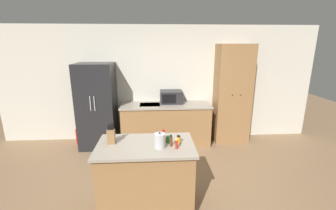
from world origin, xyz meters
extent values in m
plane|color=#846647|center=(0.00, 0.00, 0.00)|extent=(14.00, 14.00, 0.00)
cube|color=beige|center=(0.00, 2.33, 1.30)|extent=(7.20, 0.06, 2.60)
cube|color=black|center=(-1.33, 1.95, 0.91)|extent=(0.76, 0.70, 1.81)
cylinder|color=silver|center=(-1.37, 1.59, 1.05)|extent=(0.02, 0.02, 0.30)
cylinder|color=silver|center=(-1.29, 1.59, 1.05)|extent=(0.02, 0.02, 0.30)
cube|color=olive|center=(0.14, 1.98, 0.44)|extent=(1.92, 0.65, 0.88)
cube|color=gray|center=(0.14, 1.98, 0.90)|extent=(1.96, 0.69, 0.03)
cube|color=#9EA0A3|center=(-0.20, 1.98, 0.91)|extent=(0.44, 0.34, 0.01)
cube|color=olive|center=(1.64, 2.05, 1.10)|extent=(0.76, 0.50, 2.20)
sphere|color=black|center=(1.55, 1.78, 1.14)|extent=(0.02, 0.02, 0.02)
sphere|color=black|center=(1.73, 1.78, 1.14)|extent=(0.02, 0.02, 0.02)
cube|color=olive|center=(-0.23, -0.08, 0.44)|extent=(1.21, 0.70, 0.89)
cube|color=gray|center=(-0.23, -0.08, 0.90)|extent=(1.27, 0.76, 0.03)
cube|color=#232326|center=(0.27, 2.09, 1.05)|extent=(0.49, 0.38, 0.28)
cube|color=black|center=(0.21, 1.90, 1.05)|extent=(0.29, 0.01, 0.19)
cube|color=olive|center=(-0.67, -0.02, 1.02)|extent=(0.10, 0.07, 0.19)
cylinder|color=black|center=(-0.70, -0.03, 1.15)|extent=(0.02, 0.02, 0.08)
cylinder|color=black|center=(-0.69, -0.02, 1.16)|extent=(0.02, 0.02, 0.09)
cylinder|color=black|center=(-0.67, -0.02, 1.15)|extent=(0.02, 0.02, 0.07)
cylinder|color=black|center=(-0.66, -0.03, 1.17)|extent=(0.02, 0.02, 0.11)
cylinder|color=black|center=(-0.64, -0.02, 1.16)|extent=(0.02, 0.02, 0.09)
cylinder|color=#563319|center=(0.10, -0.14, 0.98)|extent=(0.04, 0.04, 0.13)
cylinder|color=black|center=(0.10, -0.14, 1.06)|extent=(0.03, 0.03, 0.03)
cylinder|color=#B2281E|center=(0.17, -0.22, 0.98)|extent=(0.04, 0.04, 0.11)
cylinder|color=#E5DB4C|center=(0.17, -0.22, 1.05)|extent=(0.03, 0.03, 0.02)
cylinder|color=#337033|center=(0.07, -0.04, 0.96)|extent=(0.06, 0.06, 0.08)
cylinder|color=#286628|center=(0.07, -0.04, 1.01)|extent=(0.04, 0.04, 0.02)
cylinder|color=orange|center=(0.21, -0.06, 0.97)|extent=(0.06, 0.06, 0.09)
cylinder|color=black|center=(0.21, -0.06, 1.02)|extent=(0.04, 0.04, 0.02)
cylinder|color=#B2281E|center=(0.01, 0.01, 0.99)|extent=(0.05, 0.05, 0.14)
cylinder|color=red|center=(0.01, 0.01, 1.07)|extent=(0.03, 0.03, 0.03)
cylinder|color=#B2B5B7|center=(-0.04, -0.17, 1.01)|extent=(0.14, 0.14, 0.18)
sphere|color=#262628|center=(-0.04, -0.17, 1.12)|extent=(0.02, 0.02, 0.02)
cylinder|color=red|center=(-1.83, 2.04, 0.17)|extent=(0.11, 0.11, 0.34)
cylinder|color=black|center=(-1.83, 2.04, 0.37)|extent=(0.05, 0.05, 0.06)
camera|label=1|loc=(-0.10, -2.78, 2.18)|focal=24.00mm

